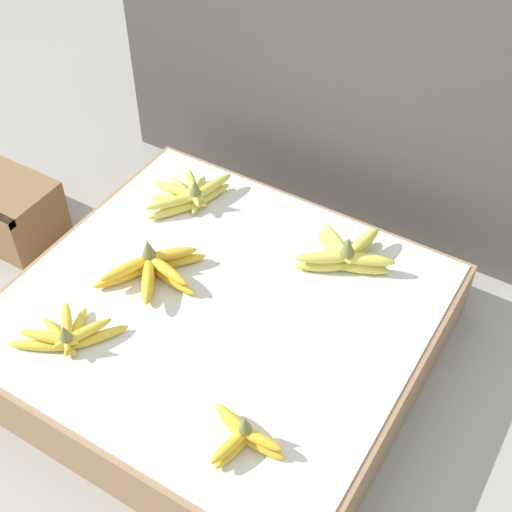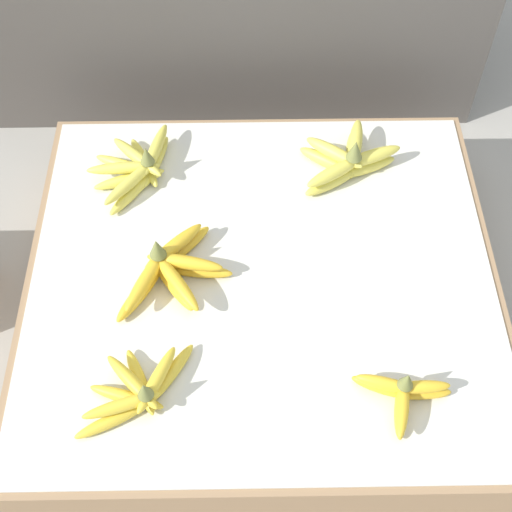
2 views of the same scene
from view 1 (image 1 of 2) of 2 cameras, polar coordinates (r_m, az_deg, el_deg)
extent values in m
plane|color=gray|center=(1.85, -2.82, -7.62)|extent=(10.00, 10.00, 0.00)
cube|color=#997551|center=(1.78, -2.92, -5.90)|extent=(0.97, 0.91, 0.18)
cube|color=silver|center=(1.71, -3.03, -3.99)|extent=(0.95, 0.88, 0.00)
cube|color=#4C4742|center=(2.19, 8.05, 16.08)|extent=(1.31, 0.50, 0.85)
ellipsoid|color=gold|center=(1.67, -12.50, -6.35)|extent=(0.10, 0.13, 0.02)
ellipsoid|color=gold|center=(1.69, -14.23, -5.88)|extent=(0.08, 0.14, 0.02)
ellipsoid|color=gold|center=(1.70, -15.46, -6.22)|extent=(0.14, 0.07, 0.02)
ellipsoid|color=gold|center=(1.69, -16.95, -6.87)|extent=(0.14, 0.09, 0.02)
ellipsoid|color=gold|center=(1.66, -13.70, -6.02)|extent=(0.08, 0.14, 0.02)
ellipsoid|color=gold|center=(1.68, -14.91, -5.46)|extent=(0.12, 0.12, 0.02)
ellipsoid|color=gold|center=(1.67, -16.28, -6.25)|extent=(0.14, 0.07, 0.02)
cone|color=olive|center=(1.63, -15.09, -5.88)|extent=(0.03, 0.03, 0.04)
ellipsoid|color=gold|center=(1.50, -1.81, -13.33)|extent=(0.11, 0.06, 0.02)
ellipsoid|color=gold|center=(1.48, -1.77, -15.19)|extent=(0.04, 0.11, 0.02)
ellipsoid|color=gold|center=(1.48, 0.35, -14.95)|extent=(0.11, 0.03, 0.02)
ellipsoid|color=gold|center=(1.48, -1.76, -13.08)|extent=(0.11, 0.05, 0.02)
ellipsoid|color=gold|center=(1.45, -2.05, -14.87)|extent=(0.05, 0.11, 0.02)
ellipsoid|color=gold|center=(1.46, 0.14, -14.35)|extent=(0.11, 0.03, 0.02)
cone|color=olive|center=(1.44, -0.90, -13.23)|extent=(0.03, 0.03, 0.04)
ellipsoid|color=gold|center=(1.79, -10.53, -1.58)|extent=(0.10, 0.15, 0.03)
ellipsoid|color=gold|center=(1.77, -8.52, -1.92)|extent=(0.11, 0.15, 0.03)
ellipsoid|color=gold|center=(1.76, -6.79, -1.86)|extent=(0.16, 0.05, 0.03)
ellipsoid|color=gold|center=(1.80, -6.51, -0.45)|extent=(0.13, 0.13, 0.03)
ellipsoid|color=gold|center=(1.76, -10.10, -0.90)|extent=(0.09, 0.15, 0.03)
ellipsoid|color=gold|center=(1.73, -8.66, -1.82)|extent=(0.11, 0.15, 0.03)
ellipsoid|color=gold|center=(1.75, -7.37, -1.01)|extent=(0.16, 0.06, 0.03)
ellipsoid|color=gold|center=(1.78, -7.23, 0.07)|extent=(0.13, 0.13, 0.03)
cone|color=olive|center=(1.75, -8.64, 0.69)|extent=(0.03, 0.03, 0.05)
ellipsoid|color=#DBCC4C|center=(1.98, -3.95, 4.72)|extent=(0.07, 0.16, 0.03)
ellipsoid|color=#DBCC4C|center=(1.99, -4.62, 4.92)|extent=(0.09, 0.16, 0.03)
ellipsoid|color=#DBCC4C|center=(2.00, -5.69, 5.09)|extent=(0.16, 0.09, 0.03)
ellipsoid|color=#DBCC4C|center=(1.97, -6.15, 4.39)|extent=(0.16, 0.08, 0.03)
ellipsoid|color=#DBCC4C|center=(1.95, -6.45, 3.70)|extent=(0.11, 0.15, 0.03)
ellipsoid|color=#DBCC4C|center=(1.97, -3.74, 5.49)|extent=(0.06, 0.16, 0.03)
ellipsoid|color=#DBCC4C|center=(1.97, -5.07, 5.50)|extent=(0.13, 0.13, 0.03)
ellipsoid|color=#DBCC4C|center=(1.97, -6.29, 5.25)|extent=(0.16, 0.04, 0.03)
ellipsoid|color=#DBCC4C|center=(1.93, -6.55, 4.37)|extent=(0.12, 0.14, 0.03)
cone|color=olive|center=(1.92, -4.93, 5.58)|extent=(0.03, 0.03, 0.04)
ellipsoid|color=#DBCC4C|center=(1.79, 8.27, -0.90)|extent=(0.15, 0.08, 0.03)
ellipsoid|color=#DBCC4C|center=(1.83, 8.10, 0.20)|extent=(0.05, 0.15, 0.03)
ellipsoid|color=#DBCC4C|center=(1.83, 6.20, 0.45)|extent=(0.14, 0.11, 0.03)
ellipsoid|color=#DBCC4C|center=(1.79, 5.50, -0.77)|extent=(0.14, 0.10, 0.03)
ellipsoid|color=#DBCC4C|center=(1.77, 8.69, -0.24)|extent=(0.15, 0.08, 0.03)
ellipsoid|color=#DBCC4C|center=(1.81, 8.40, 0.95)|extent=(0.06, 0.15, 0.03)
ellipsoid|color=#DBCC4C|center=(1.80, 6.55, 0.97)|extent=(0.14, 0.11, 0.03)
ellipsoid|color=#DBCC4C|center=(1.76, 5.59, -0.11)|extent=(0.14, 0.11, 0.03)
cone|color=olive|center=(1.74, 7.37, 0.85)|extent=(0.04, 0.04, 0.05)
camera|label=2|loc=(0.70, -56.09, 20.97)|focal=50.00mm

